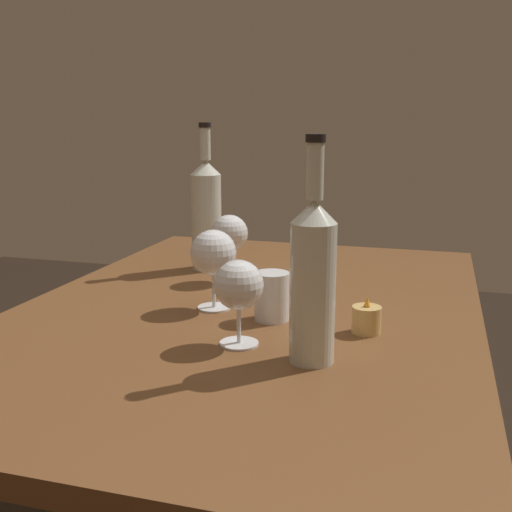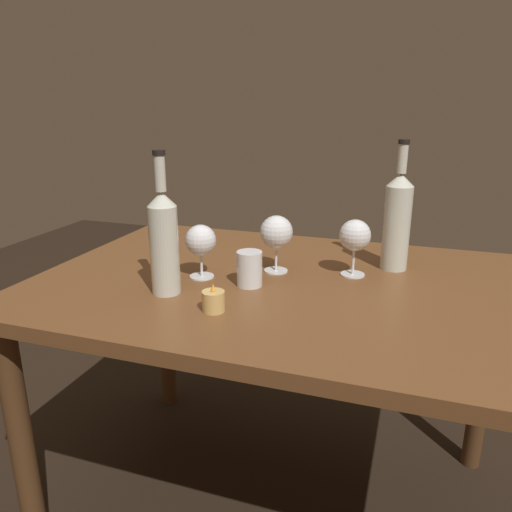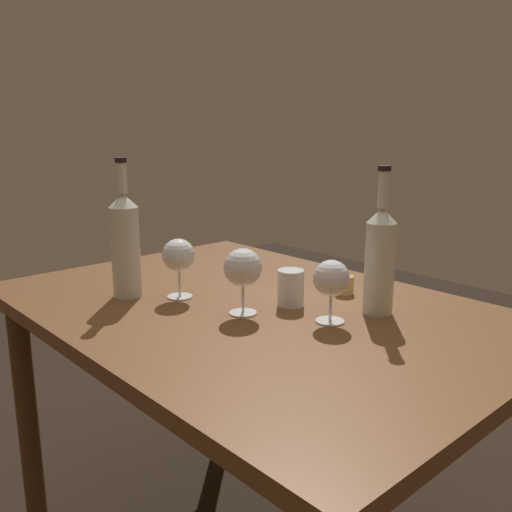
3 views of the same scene
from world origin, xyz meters
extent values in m
cube|color=brown|center=(0.00, 0.00, 0.72)|extent=(1.30, 0.90, 0.04)
cylinder|color=#50311A|center=(-0.58, -0.38, 0.35)|extent=(0.06, 0.06, 0.70)
cylinder|color=#50311A|center=(-0.58, 0.38, 0.35)|extent=(0.06, 0.06, 0.70)
cylinder|color=white|center=(0.21, 0.05, 0.74)|extent=(0.07, 0.07, 0.00)
cylinder|color=white|center=(0.21, 0.05, 0.78)|extent=(0.01, 0.01, 0.07)
sphere|color=white|center=(0.21, 0.05, 0.84)|extent=(0.08, 0.08, 0.08)
cylinder|color=maroon|center=(0.21, 0.05, 0.84)|extent=(0.06, 0.06, 0.03)
cylinder|color=white|center=(0.03, -0.06, 0.74)|extent=(0.07, 0.07, 0.00)
cylinder|color=white|center=(0.03, -0.06, 0.78)|extent=(0.01, 0.01, 0.07)
sphere|color=white|center=(0.03, -0.06, 0.85)|extent=(0.09, 0.09, 0.09)
cylinder|color=maroon|center=(0.03, -0.06, 0.85)|extent=(0.07, 0.07, 0.02)
cylinder|color=white|center=(-0.17, -0.10, 0.74)|extent=(0.07, 0.07, 0.00)
cylinder|color=white|center=(-0.17, -0.10, 0.78)|extent=(0.01, 0.01, 0.07)
sphere|color=white|center=(-0.17, -0.10, 0.85)|extent=(0.08, 0.08, 0.08)
cylinder|color=maroon|center=(-0.17, -0.10, 0.85)|extent=(0.07, 0.07, 0.02)
cylinder|color=silver|center=(-0.27, -0.19, 0.86)|extent=(0.07, 0.07, 0.24)
cone|color=silver|center=(-0.27, -0.19, 0.99)|extent=(0.07, 0.07, 0.03)
cylinder|color=silver|center=(-0.27, -0.19, 1.05)|extent=(0.03, 0.03, 0.08)
cylinder|color=black|center=(-0.27, -0.19, 1.09)|extent=(0.03, 0.03, 0.01)
cylinder|color=silver|center=(0.25, 0.18, 0.85)|extent=(0.07, 0.07, 0.22)
cone|color=silver|center=(0.25, 0.18, 0.98)|extent=(0.07, 0.07, 0.03)
cylinder|color=silver|center=(0.25, 0.18, 1.04)|extent=(0.03, 0.03, 0.08)
cylinder|color=black|center=(0.25, 0.18, 1.08)|extent=(0.03, 0.03, 0.01)
cylinder|color=white|center=(0.07, 0.07, 0.79)|extent=(0.07, 0.07, 0.09)
cylinder|color=silver|center=(0.07, 0.07, 0.77)|extent=(0.06, 0.06, 0.05)
cylinder|color=#DBB266|center=(0.09, 0.25, 0.76)|extent=(0.05, 0.05, 0.05)
cylinder|color=white|center=(0.09, 0.25, 0.76)|extent=(0.04, 0.04, 0.03)
cone|color=#F99E2D|center=(0.09, 0.25, 0.80)|extent=(0.01, 0.01, 0.02)
camera|label=1|loc=(1.15, 0.35, 1.12)|focal=43.85mm
camera|label=2|loc=(-0.33, 1.19, 1.20)|focal=34.52mm
camera|label=3|loc=(0.98, -0.88, 1.18)|focal=38.98mm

